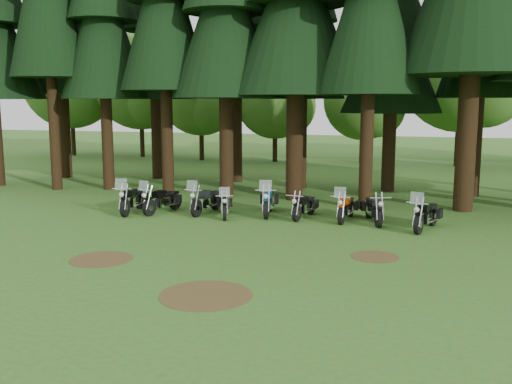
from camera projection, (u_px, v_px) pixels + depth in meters
ground at (223, 250)px, 17.37m from camera, size 120.00×120.00×0.00m
pine_back_1 at (153, 7)px, 32.01m from camera, size 4.52×4.52×16.22m
pine_back_2 at (236, 2)px, 30.69m from camera, size 4.85×4.85×16.30m
pine_back_4 at (393, 22)px, 27.48m from camera, size 4.94×4.94×13.78m
decid_0 at (73, 84)px, 46.55m from camera, size 8.00×7.78×10.00m
decid_1 at (143, 84)px, 45.32m from camera, size 7.91×7.69×9.88m
decid_2 at (204, 95)px, 42.97m from camera, size 6.72×6.53×8.40m
decid_3 at (278, 101)px, 41.77m from camera, size 6.12×5.95×7.65m
decid_4 at (367, 103)px, 41.16m from camera, size 5.93×5.76×7.41m
decid_5 at (467, 75)px, 38.40m from camera, size 8.45×8.21×10.56m
dirt_patch_0 at (101, 259)px, 16.31m from camera, size 1.80×1.80×0.01m
dirt_patch_1 at (375, 257)px, 16.58m from camera, size 1.40×1.40×0.01m
dirt_patch_2 at (206, 295)px, 13.30m from camera, size 2.20×2.20×0.01m
motorcycle_0 at (132, 200)px, 23.06m from camera, size 0.64×2.47×1.55m
motorcycle_1 at (162, 201)px, 23.06m from camera, size 0.86×2.29×1.45m
motorcycle_2 at (206, 201)px, 22.94m from camera, size 0.59×2.37×1.49m
motorcycle_3 at (225, 206)px, 22.27m from camera, size 0.95×2.06×1.33m
motorcycle_4 at (268, 202)px, 22.62m from camera, size 0.76×2.49×1.56m
motorcycle_5 at (304, 207)px, 22.03m from camera, size 0.49×2.13×0.87m
motorcycle_6 at (346, 208)px, 21.56m from camera, size 0.51×2.29×1.44m
motorcycle_7 at (374, 210)px, 21.21m from camera, size 0.83×2.28×0.95m
motorcycle_8 at (426, 216)px, 19.98m from camera, size 0.98×2.35×1.50m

